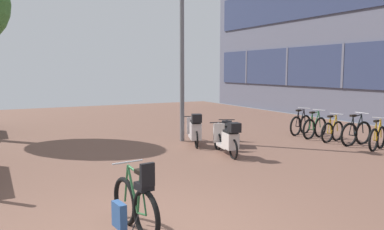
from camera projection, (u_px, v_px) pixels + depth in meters
name	position (u px, v px, depth m)	size (l,w,h in m)	color
ground	(246.00, 220.00, 5.94)	(21.00, 40.00, 0.13)	black
bicycle_foreground	(135.00, 205.00, 5.40)	(0.61, 1.41, 1.10)	black
bicycle_rack_01	(377.00, 138.00, 11.09)	(1.25, 0.51, 0.95)	black
bicycle_rack_02	(356.00, 133.00, 11.76)	(1.41, 0.48, 1.03)	black
bicycle_rack_03	(332.00, 131.00, 12.35)	(1.24, 0.48, 0.93)	black
bicycle_rack_04	(315.00, 128.00, 13.01)	(1.37, 0.48, 0.98)	black
bicycle_rack_05	(301.00, 125.00, 13.71)	(1.31, 0.49, 0.98)	black
scooter_near	(195.00, 130.00, 11.68)	(0.90, 1.74, 1.04)	black
scooter_mid	(228.00, 133.00, 11.77)	(0.94, 1.48, 0.73)	black
scooter_far	(228.00, 139.00, 10.27)	(0.67, 1.74, 0.98)	black
lamp_post	(182.00, 50.00, 12.09)	(0.20, 0.52, 5.21)	slate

